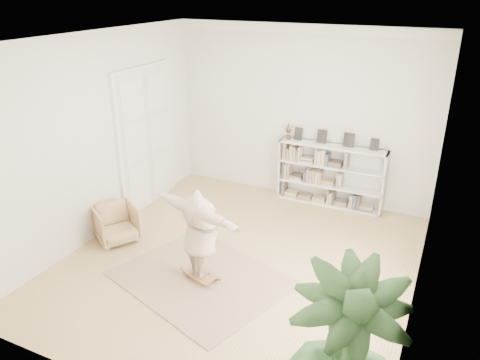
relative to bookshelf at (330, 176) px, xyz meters
The scene contains 8 objects.
floor 2.98m from the bookshelf, 104.79° to the right, with size 6.00×6.00×0.00m, color #A38754.
room_shell 2.97m from the bookshelf, behind, with size 6.00×6.00×6.00m.
doors 3.84m from the bookshelf, 156.24° to the right, with size 0.09×1.78×2.92m.
bookshelf is the anchor object (origin of this frame).
armchair 4.36m from the bookshelf, 134.38° to the right, with size 0.70×0.72×0.66m, color tan.
rug 3.74m from the bookshelf, 106.80° to the right, with size 2.50×2.00×0.02m, color tan.
rocker_board 3.73m from the bookshelf, 106.80° to the right, with size 0.57×0.44×0.11m.
person 3.70m from the bookshelf, 106.80° to the right, with size 1.81×0.49×1.47m, color #C3A792.
Camera 1 is at (2.87, -6.04, 4.32)m, focal length 35.00 mm.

